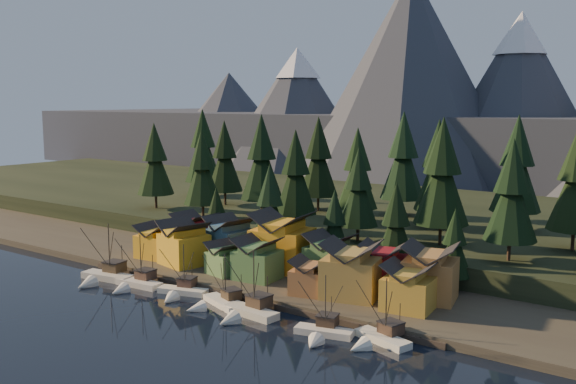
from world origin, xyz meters
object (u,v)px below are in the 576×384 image
Objects in this scene: boat_2 at (180,286)px; boat_6 at (378,331)px; house_back_1 at (229,238)px; house_front_1 at (184,242)px; house_back_0 at (195,232)px; boat_3 at (217,297)px; boat_5 at (322,325)px; house_front_0 at (156,240)px; boat_1 at (135,277)px; boat_4 at (247,304)px; boat_0 at (103,270)px.

boat_6 reaches higher than boat_2.
boat_6 is at bearing -14.14° from house_back_1.
house_front_1 is 10.22m from house_back_0.
boat_3 is 23.29m from boat_5.
house_back_1 reaches higher than house_back_0.
boat_3 reaches higher than house_front_0.
house_front_1 is at bearing 115.81° from boat_2.
boat_4 reaches higher than boat_1.
boat_1 is at bearing -157.64° from boat_3.
boat_3 is 27.81m from house_back_1.
boat_4 reaches higher than boat_6.
boat_2 is at bearing -34.67° from house_front_1.
boat_2 is 1.15× the size of house_back_0.
boat_4 is (37.54, 0.21, -0.02)m from boat_0.
house_back_0 reaches higher than boat_2.
boat_5 is (23.24, -1.50, 0.10)m from boat_3.
boat_3 is 1.08× the size of house_back_1.
boat_5 is 56.11m from house_back_0.
house_front_0 is 9.15m from house_back_0.
house_front_1 is (-29.82, 15.10, 4.09)m from boat_4.
boat_0 is at bearing -103.79° from house_front_1.
house_front_0 is (-62.94, 13.41, 3.37)m from boat_6.
boat_5 is 8.73m from boat_6.
boat_5 is 1.29× the size of house_front_0.
house_front_1 is at bearing 54.34° from boat_0.
boat_3 is 34.76m from house_front_0.
boat_0 is 1.28× the size of house_back_1.
boat_2 reaches higher than boat_3.
house_front_0 is 0.88× the size of house_back_0.
boat_0 is at bearing -156.86° from boat_3.
house_front_1 is at bearing -58.74° from house_back_0.
house_front_1 is at bearing 147.26° from boat_5.
boat_0 reaches higher than boat_5.
boat_4 is (28.75, -0.50, 0.23)m from boat_1.
boat_2 is at bearing 161.90° from boat_5.
boat_0 is at bearing 166.00° from boat_5.
boat_5 reaches higher than boat_2.
house_front_0 is at bearing 130.86° from boat_2.
boat_5 is 0.98× the size of house_front_1.
house_front_0 is (-54.62, 16.03, 3.47)m from boat_5.
house_front_0 is at bearing 163.82° from boat_4.
boat_6 is (61.22, 2.54, -0.30)m from boat_0.
boat_4 is 1.23× the size of house_back_1.
boat_4 is 1.14× the size of house_front_1.
boat_0 is 16.34m from house_front_0.
house_front_1 reaches higher than boat_6.
boat_0 reaches higher than boat_1.
house_front_1 reaches higher than house_back_0.
house_front_1 is (-53.49, 12.77, 4.38)m from boat_6.
boat_4 is at bearing -13.88° from house_front_1.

